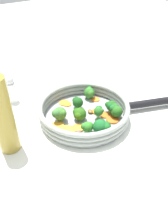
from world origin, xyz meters
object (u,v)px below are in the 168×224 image
object	(u,v)px
broccoli_floret_5	(59,114)
broccoli_floret_3	(102,127)
broccoli_floret_2	(111,106)
broccoli_floret_8	(99,111)
mushroom_piece_2	(82,113)
carrot_slice_7	(67,131)
salt_shaker	(11,89)
carrot_slice_4	(63,133)
carrot_slice_6	(58,126)
carrot_slice_3	(78,128)
carrot_slice_9	(105,115)
carrot_slice_8	(64,103)
oil_bottle	(2,115)
broccoli_floret_6	(77,102)
carrot_slice_5	(113,119)
carrot_slice_0	(96,112)
carrot_slice_2	(95,99)
broccoli_floret_4	(116,110)
mushroom_piece_0	(79,132)
skillet	(84,117)
carrot_slice_1	(67,104)
mushroom_piece_1	(91,112)
broccoli_floret_0	(79,114)
broccoli_floret_7	(90,93)

from	to	relation	value
broccoli_floret_5	broccoli_floret_3	bearing A→B (deg)	-63.44
broccoli_floret_2	broccoli_floret_3	bearing A→B (deg)	-147.89
broccoli_floret_8	mushroom_piece_2	size ratio (longest dim) A/B	1.76
carrot_slice_7	salt_shaker	xyz separation A→B (m)	(-0.05, 0.27, 0.04)
broccoli_floret_8	broccoli_floret_5	bearing A→B (deg)	147.43
carrot_slice_4	carrot_slice_6	bearing A→B (deg)	80.65
carrot_slice_3	carrot_slice_9	bearing A→B (deg)	-0.79
carrot_slice_8	carrot_slice_9	bearing A→B (deg)	-65.28
mushroom_piece_2	oil_bottle	distance (m)	0.26
broccoli_floret_6	salt_shaker	distance (m)	0.25
carrot_slice_8	carrot_slice_5	bearing A→B (deg)	-69.15
carrot_slice_3	oil_bottle	xyz separation A→B (m)	(-0.19, 0.06, 0.10)
carrot_slice_0	carrot_slice_2	bearing A→B (deg)	51.56
carrot_slice_6	broccoli_floret_4	size ratio (longest dim) A/B	0.89
carrot_slice_4	carrot_slice_5	world-z (taller)	same
carrot_slice_7	broccoli_floret_3	bearing A→B (deg)	-45.52
carrot_slice_4	broccoli_floret_2	size ratio (longest dim) A/B	0.74
carrot_slice_9	mushroom_piece_0	size ratio (longest dim) A/B	1.68
skillet	carrot_slice_3	bearing A→B (deg)	-144.03
carrot_slice_5	carrot_slice_3	bearing A→B (deg)	162.30
carrot_slice_5	broccoli_floret_6	size ratio (longest dim) A/B	0.95
carrot_slice_2	carrot_slice_0	bearing A→B (deg)	-128.44
carrot_slice_1	salt_shaker	world-z (taller)	salt_shaker
broccoli_floret_4	mushroom_piece_1	distance (m)	0.08
broccoli_floret_3	broccoli_floret_4	size ratio (longest dim) A/B	1.13
broccoli_floret_0	broccoli_floret_2	distance (m)	0.11
carrot_slice_0	mushroom_piece_1	xyz separation A→B (m)	(-0.02, 0.01, 0.00)
skillet	broccoli_floret_7	distance (m)	0.11
carrot_slice_3	oil_bottle	bearing A→B (deg)	161.21
carrot_slice_2	broccoli_floret_3	distance (m)	0.19
broccoli_floret_0	broccoli_floret_4	xyz separation A→B (m)	(0.10, -0.06, 0.00)
mushroom_piece_2	oil_bottle	xyz separation A→B (m)	(-0.24, 0.02, 0.10)
mushroom_piece_1	salt_shaker	distance (m)	0.30
carrot_slice_1	carrot_slice_7	distance (m)	0.14
carrot_slice_0	carrot_slice_9	size ratio (longest dim) A/B	0.87
carrot_slice_1	broccoli_floret_0	size ratio (longest dim) A/B	0.63
carrot_slice_3	carrot_slice_4	bearing A→B (deg)	166.53
carrot_slice_0	broccoli_floret_3	size ratio (longest dim) A/B	0.59
carrot_slice_4	mushroom_piece_1	xyz separation A→B (m)	(0.13, 0.02, 0.00)
carrot_slice_2	carrot_slice_9	world-z (taller)	same
broccoli_floret_6	mushroom_piece_1	world-z (taller)	broccoli_floret_6
carrot_slice_0	oil_bottle	bearing A→B (deg)	172.88
carrot_slice_8	broccoli_floret_2	xyz separation A→B (m)	(0.09, -0.14, 0.03)
carrot_slice_3	broccoli_floret_4	world-z (taller)	broccoli_floret_4
carrot_slice_7	broccoli_floret_8	distance (m)	0.12
broccoli_floret_6	salt_shaker	size ratio (longest dim) A/B	0.43
broccoli_floret_3	mushroom_piece_2	world-z (taller)	broccoli_floret_3
carrot_slice_9	mushroom_piece_0	xyz separation A→B (m)	(-0.12, -0.02, 0.00)
carrot_slice_7	broccoli_floret_2	bearing A→B (deg)	-5.41
broccoli_floret_6	mushroom_piece_0	xyz separation A→B (m)	(-0.08, -0.11, -0.02)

